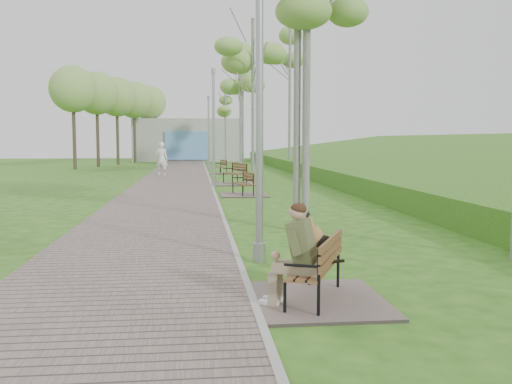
# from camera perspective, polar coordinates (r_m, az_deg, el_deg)

# --- Properties ---
(walkway) EXTENTS (3.50, 67.00, 0.04)m
(walkway) POSITION_cam_1_polar(r_m,az_deg,el_deg) (26.07, -8.33, 0.74)
(walkway) COLOR #675954
(walkway) RESTS_ON ground
(kerb) EXTENTS (0.10, 67.00, 0.05)m
(kerb) POSITION_cam_1_polar(r_m,az_deg,el_deg) (26.06, -4.49, 0.79)
(kerb) COLOR #999993
(kerb) RESTS_ON ground
(embankment) EXTENTS (14.00, 70.00, 1.60)m
(embankment) POSITION_cam_1_polar(r_m,az_deg,el_deg) (27.64, 21.33, 0.65)
(embankment) COLOR #5B952F
(embankment) RESTS_ON ground
(building_north) EXTENTS (10.00, 5.20, 4.00)m
(building_north) POSITION_cam_1_polar(r_m,az_deg,el_deg) (55.45, -6.90, 5.17)
(building_north) COLOR #9E9E99
(building_north) RESTS_ON ground
(bench_main) EXTENTS (1.71, 1.90, 1.49)m
(bench_main) POSITION_cam_1_polar(r_m,az_deg,el_deg) (7.24, 5.50, -7.81)
(bench_main) COLOR #675954
(bench_main) RESTS_ON ground
(bench_second) EXTENTS (1.72, 1.92, 1.06)m
(bench_second) POSITION_cam_1_polar(r_m,az_deg,el_deg) (21.01, -1.31, 0.19)
(bench_second) COLOR #675954
(bench_second) RESTS_ON ground
(bench_third) EXTENTS (1.97, 2.19, 1.21)m
(bench_third) POSITION_cam_1_polar(r_m,az_deg,el_deg) (26.18, -2.12, 1.26)
(bench_third) COLOR #675954
(bench_third) RESTS_ON ground
(bench_far) EXTENTS (1.68, 1.86, 1.03)m
(bench_far) POSITION_cam_1_polar(r_m,az_deg,el_deg) (34.49, -3.56, 2.16)
(bench_far) COLOR #675954
(bench_far) RESTS_ON ground
(lamp_post_near) EXTENTS (0.22, 0.22, 5.58)m
(lamp_post_near) POSITION_cam_1_polar(r_m,az_deg,el_deg) (9.43, 0.35, 8.66)
(lamp_post_near) COLOR #93969B
(lamp_post_near) RESTS_ON ground
(lamp_post_second) EXTENTS (0.20, 0.20, 5.09)m
(lamp_post_second) POSITION_cam_1_polar(r_m,az_deg,el_deg) (24.75, -4.25, 6.01)
(lamp_post_second) COLOR #93969B
(lamp_post_second) RESTS_ON ground
(lamp_post_third) EXTENTS (0.19, 0.19, 4.99)m
(lamp_post_third) POSITION_cam_1_polar(r_m,az_deg,el_deg) (39.06, -4.75, 5.66)
(lamp_post_third) COLOR #93969B
(lamp_post_third) RESTS_ON ground
(pedestrian_near) EXTENTS (0.82, 0.69, 1.92)m
(pedestrian_near) POSITION_cam_1_polar(r_m,az_deg,el_deg) (32.64, -9.39, 3.28)
(pedestrian_near) COLOR white
(pedestrian_near) RESTS_ON ground
(birch_mid_c) EXTENTS (2.57, 2.57, 8.35)m
(birch_mid_c) POSITION_cam_1_polar(r_m,az_deg,el_deg) (29.18, -0.32, 14.15)
(birch_mid_c) COLOR silver
(birch_mid_c) RESTS_ON ground
(birch_far_b) EXTENTS (2.47, 2.47, 7.29)m
(birch_far_b) POSITION_cam_1_polar(r_m,az_deg,el_deg) (33.40, -1.57, 11.57)
(birch_far_b) COLOR silver
(birch_far_b) RESTS_ON ground
(birch_far_c) EXTENTS (2.57, 2.57, 10.00)m
(birch_far_c) POSITION_cam_1_polar(r_m,az_deg,el_deg) (37.88, 3.41, 14.07)
(birch_far_c) COLOR silver
(birch_far_c) RESTS_ON ground
(birch_distant_a) EXTENTS (2.23, 2.23, 6.77)m
(birch_distant_a) POSITION_cam_1_polar(r_m,az_deg,el_deg) (47.18, -3.08, 9.22)
(birch_distant_a) COLOR silver
(birch_distant_a) RESTS_ON ground
(birch_distant_b) EXTENTS (2.90, 2.90, 11.34)m
(birch_distant_b) POSITION_cam_1_polar(r_m,az_deg,el_deg) (55.10, -1.36, 12.41)
(birch_distant_b) COLOR silver
(birch_distant_b) RESTS_ON ground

